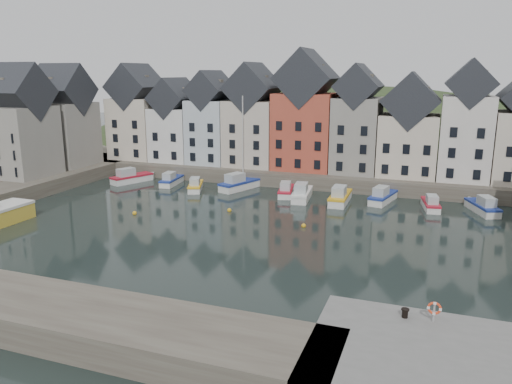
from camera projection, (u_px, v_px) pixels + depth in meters
The scene contains 19 objects.
ground at pixel (235, 235), 51.36m from camera, with size 260.00×260.00×0.00m, color black.
far_quay at pixel (307, 172), 78.54m from camera, with size 90.00×16.00×2.00m, color #4A4239.
near_quay at pixel (483, 379), 25.55m from camera, with size 18.00×10.00×2.00m, color #60605E.
hillside at pixel (335, 237), 106.73m from camera, with size 153.60×70.40×64.00m.
far_terrace at pixel (326, 124), 73.80m from camera, with size 72.37×8.16×17.78m.
left_terrace at pixel (43, 124), 73.57m from camera, with size 7.65×17.00×15.69m.
mooring_buoys at pixel (220, 216), 57.53m from camera, with size 20.50×5.50×0.50m.
boat_a at pixel (131, 178), 75.56m from camera, with size 4.45×6.79×2.51m.
boat_b at pixel (171, 180), 74.10m from camera, with size 2.48×5.92×2.20m.
boat_c at pixel (195, 186), 70.60m from camera, with size 3.61×5.83×2.14m.
boat_d at pixel (239, 184), 71.04m from camera, with size 4.45×7.33×13.40m.
boat_e at pixel (286, 191), 67.68m from camera, with size 2.87×5.95×2.19m.
boat_f at pixel (302, 194), 65.50m from camera, with size 2.83×6.85×2.56m.
boat_g at pixel (340, 197), 63.66m from camera, with size 2.25×6.81×2.60m.
boat_h at pixel (382, 197), 64.03m from camera, with size 3.27×6.57×2.42m.
boat_i at pixel (431, 204), 60.87m from camera, with size 2.55×5.59×2.07m.
boat_j at pixel (483, 207), 59.30m from camera, with size 3.95×6.41×2.35m.
mooring_bollard at pixel (405, 313), 29.82m from camera, with size 0.48×0.48×0.56m.
life_ring_post at pixel (434, 309), 29.12m from camera, with size 0.80×0.17×1.30m.
Camera 1 is at (18.76, -45.21, 16.31)m, focal length 35.00 mm.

